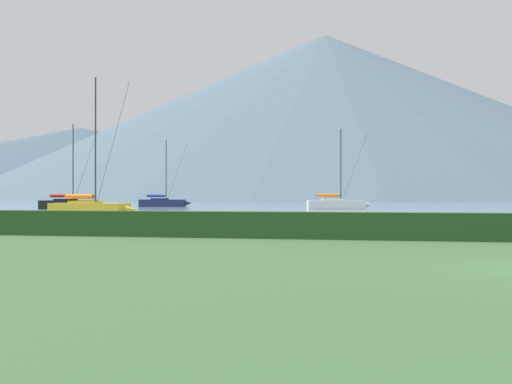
% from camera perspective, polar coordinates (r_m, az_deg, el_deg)
% --- Properties ---
extents(harbor_water, '(320.00, 246.00, 0.00)m').
position_cam_1_polar(harbor_water, '(155.64, 13.56, -0.88)').
color(harbor_water, slate).
rests_on(harbor_water, ground_plane).
extents(hedge_line, '(80.00, 1.20, 1.18)m').
position_cam_1_polar(hedge_line, '(29.85, 19.35, -2.80)').
color(hedge_line, '#284C23').
rests_on(hedge_line, ground_plane).
extents(sailboat_slip_0, '(8.65, 4.10, 10.36)m').
position_cam_1_polar(sailboat_slip_0, '(88.01, 6.81, -0.99)').
color(sailboat_slip_0, white).
rests_on(sailboat_slip_0, harbor_water).
extents(sailboat_slip_1, '(8.23, 3.67, 10.30)m').
position_cam_1_polar(sailboat_slip_1, '(106.12, -7.82, -0.86)').
color(sailboat_slip_1, navy).
rests_on(sailboat_slip_1, harbor_water).
extents(sailboat_slip_2, '(8.42, 3.18, 11.01)m').
position_cam_1_polar(sailboat_slip_2, '(91.21, -15.41, -0.96)').
color(sailboat_slip_2, black).
rests_on(sailboat_slip_2, harbor_water).
extents(sailboat_slip_6, '(8.35, 2.88, 12.58)m').
position_cam_1_polar(sailboat_slip_6, '(63.51, -13.73, -1.30)').
color(sailboat_slip_6, gold).
rests_on(sailboat_slip_6, harbor_water).
extents(distant_hill_central_peak, '(310.79, 310.79, 73.33)m').
position_cam_1_polar(distant_hill_central_peak, '(307.11, 5.84, 6.32)').
color(distant_hill_central_peak, '#4C6070').
rests_on(distant_hill_central_peak, ground_plane).
extents(distant_hill_east_ridge, '(337.95, 337.95, 39.69)m').
position_cam_1_polar(distant_hill_east_ridge, '(398.27, -14.53, 2.41)').
color(distant_hill_east_ridge, '#425666').
rests_on(distant_hill_east_ridge, ground_plane).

